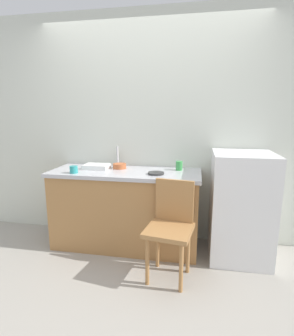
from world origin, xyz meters
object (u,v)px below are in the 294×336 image
object	(u,v)px
dish_tray	(97,167)
cup_teal	(74,170)
chair	(171,225)
terracotta_bowl	(120,166)
cup_green	(179,166)
refrigerator	(240,206)
hotplate	(156,173)

from	to	relation	value
dish_tray	cup_teal	xyz separation A→B (m)	(-0.16, -0.25, 0.01)
chair	terracotta_bowl	bearing A→B (deg)	146.16
dish_tray	terracotta_bowl	bearing A→B (deg)	13.15
chair	cup_teal	distance (m)	1.17
chair	terracotta_bowl	xyz separation A→B (m)	(-0.65, 0.60, 0.40)
terracotta_bowl	cup_green	world-z (taller)	cup_green
refrigerator	dish_tray	world-z (taller)	refrigerator
dish_tray	cup_teal	size ratio (longest dim) A/B	3.37
chair	dish_tray	bearing A→B (deg)	157.93
hotplate	cup_green	bearing A→B (deg)	47.44
cup_green	refrigerator	bearing A→B (deg)	-13.26
dish_tray	terracotta_bowl	xyz separation A→B (m)	(0.25, 0.06, 0.00)
terracotta_bowl	cup_teal	world-z (taller)	cup_teal
hotplate	cup_green	size ratio (longest dim) A/B	1.68
cup_teal	dish_tray	bearing A→B (deg)	58.53
terracotta_bowl	hotplate	distance (m)	0.50
terracotta_bowl	hotplate	xyz separation A→B (m)	(0.45, -0.21, -0.02)
refrigerator	chair	world-z (taller)	refrigerator
hotplate	cup_green	world-z (taller)	cup_green
refrigerator	dish_tray	bearing A→B (deg)	177.80
cup_teal	terracotta_bowl	bearing A→B (deg)	37.55
refrigerator	hotplate	world-z (taller)	refrigerator
chair	cup_green	xyz separation A→B (m)	(0.02, 0.63, 0.42)
chair	terracotta_bowl	size ratio (longest dim) A/B	5.94
refrigerator	hotplate	size ratio (longest dim) A/B	6.50
chair	hotplate	xyz separation A→B (m)	(-0.20, 0.39, 0.38)
terracotta_bowl	cup_teal	distance (m)	0.51
chair	cup_teal	size ratio (longest dim) A/B	10.72
terracotta_bowl	cup_green	xyz separation A→B (m)	(0.67, 0.03, 0.02)
cup_teal	chair	bearing A→B (deg)	-15.23
refrigerator	cup_teal	bearing A→B (deg)	-173.59
terracotta_bowl	cup_green	distance (m)	0.67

